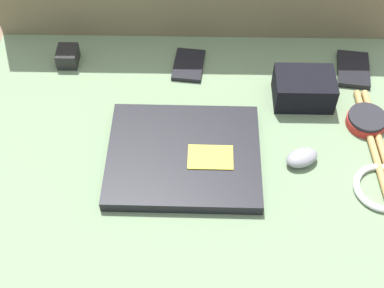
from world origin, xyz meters
The scene contains 11 objects.
ground_plane centered at (0.00, 0.00, 0.00)m, with size 8.00×8.00×0.00m, color #7A6651.
couch_seat centered at (0.00, 0.00, 0.06)m, with size 0.96×0.72×0.13m.
laptop centered at (-0.02, -0.02, 0.14)m, with size 0.31×0.26×0.03m.
computer_mouse centered at (0.22, -0.03, 0.14)m, with size 0.08×0.07×0.03m.
speaker_puck centered at (0.37, 0.08, 0.14)m, with size 0.08×0.08×0.03m.
phone_silver centered at (0.37, 0.24, 0.14)m, with size 0.09×0.12×0.01m.
phone_black centered at (-0.01, 0.25, 0.13)m, with size 0.08×0.11×0.01m.
camera_pouch centered at (0.24, 0.15, 0.16)m, with size 0.13×0.09×0.07m.
charger_brick centered at (-0.30, 0.26, 0.15)m, with size 0.05×0.06×0.04m.
cable_coil centered at (0.37, -0.09, 0.14)m, with size 0.11×0.11×0.01m.
drumstick_pair centered at (0.38, -0.01, 0.14)m, with size 0.05×0.35×0.01m.
Camera 1 is at (0.01, -0.68, 1.00)m, focal length 50.00 mm.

